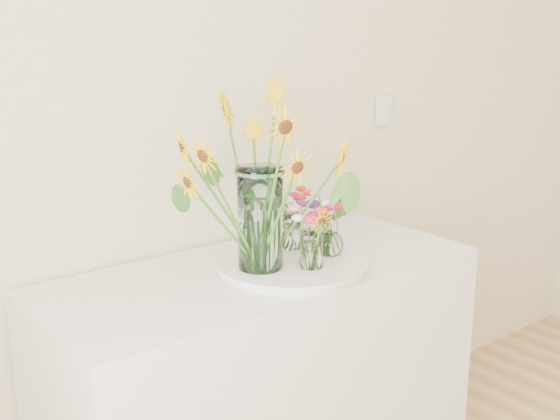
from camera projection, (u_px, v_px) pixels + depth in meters
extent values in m
cube|color=white|center=(263.00, 396.00, 2.32)|extent=(1.40, 0.60, 0.90)
cylinder|color=white|center=(291.00, 265.00, 2.19)|extent=(0.46, 0.46, 0.02)
cylinder|color=#A9DCD8|center=(260.00, 219.00, 2.08)|extent=(0.16, 0.16, 0.32)
cylinder|color=white|center=(312.00, 250.00, 2.10)|extent=(0.09, 0.09, 0.12)
cylinder|color=white|center=(290.00, 232.00, 2.29)|extent=(0.09, 0.09, 0.12)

